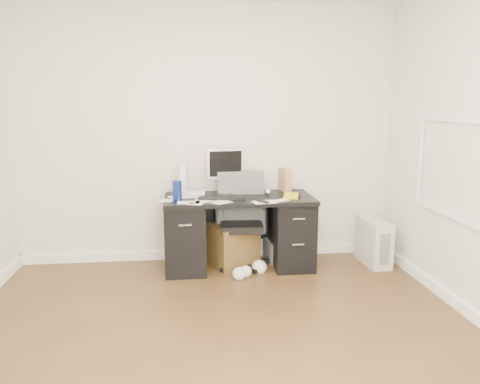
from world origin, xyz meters
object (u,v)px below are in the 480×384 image
Objects in this scene: desk at (239,230)px; office_chair at (241,221)px; keyboard at (222,198)px; lcd_monitor at (225,171)px; wicker_basket at (232,245)px; pc_tower at (374,242)px.

desk is 0.10m from office_chair.
lcd_monitor is at bearing 83.09° from keyboard.
desk is 0.42m from keyboard.
desk is at bearing -50.77° from wicker_basket.
desk is at bearing -140.97° from office_chair.
wicker_basket is at bearing 150.15° from office_chair.
lcd_monitor is 0.54m from office_chair.
lcd_monitor reaches higher than desk.
lcd_monitor is at bearing 125.84° from desk.
office_chair is at bearing -33.44° from wicker_basket.
desk reaches higher than pc_tower.
pc_tower is 1.10× the size of wicker_basket.
wicker_basket is (-0.07, 0.08, -0.18)m from desk.
desk is 1.44m from pc_tower.
keyboard is (-0.18, -0.09, 0.36)m from desk.
desk is at bearing -58.68° from lcd_monitor.
keyboard is at bearing 177.08° from pc_tower.
keyboard is 0.47× the size of office_chair.
office_chair reaches higher than keyboard.
pc_tower is at bearing 5.91° from keyboard.
wicker_basket is at bearing 129.23° from desk.
wicker_basket is (0.11, 0.17, -0.55)m from keyboard.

